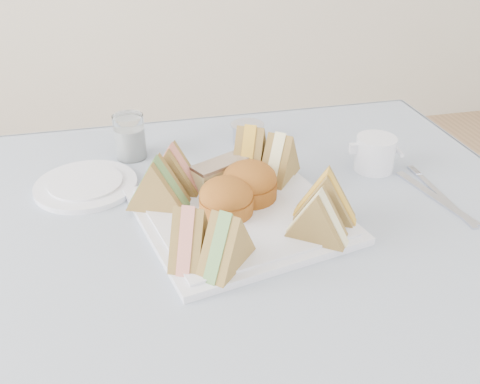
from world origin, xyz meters
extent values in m
cube|color=#ADB9C5|center=(0.00, 0.00, 0.74)|extent=(1.02, 1.02, 0.01)
cube|color=white|center=(-0.01, 0.08, 0.75)|extent=(0.36, 0.36, 0.01)
cylinder|color=#A0511E|center=(-0.03, 0.08, 0.79)|extent=(0.10, 0.10, 0.06)
cylinder|color=#A0511E|center=(0.02, 0.12, 0.79)|extent=(0.13, 0.13, 0.06)
cube|color=beige|center=(-0.02, 0.17, 0.78)|extent=(0.11, 0.08, 0.05)
cylinder|color=white|center=(-0.25, 0.24, 0.75)|extent=(0.18, 0.18, 0.01)
cylinder|color=white|center=(-0.16, 0.35, 0.79)|extent=(0.06, 0.06, 0.09)
cylinder|color=silver|center=(0.07, 0.36, 0.77)|extent=(0.08, 0.08, 0.04)
cube|color=silver|center=(0.34, 0.06, 0.75)|extent=(0.05, 0.19, 0.00)
cube|color=silver|center=(0.35, 0.05, 0.75)|extent=(0.01, 0.18, 0.00)
cylinder|color=white|center=(0.28, 0.19, 0.78)|extent=(0.08, 0.08, 0.07)
camera|label=1|loc=(-0.17, -0.63, 1.23)|focal=40.00mm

